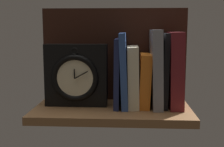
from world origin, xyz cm
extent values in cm
cube|color=brown|center=(0.00, 0.00, -1.25)|extent=(50.77, 25.04, 2.50)
cube|color=black|center=(0.00, 11.92, 16.26)|extent=(50.77, 1.20, 32.51)
cube|color=#192147|center=(1.52, 3.16, 11.11)|extent=(1.85, 15.42, 22.23)
cube|color=#2D4C8E|center=(3.68, 3.16, 12.05)|extent=(3.14, 16.07, 24.17)
cube|color=beige|center=(6.76, 3.16, 9.88)|extent=(3.96, 14.55, 19.83)
cube|color=orange|center=(10.55, 3.16, 8.62)|extent=(4.14, 13.16, 17.36)
cube|color=gray|center=(14.17, 3.16, 12.56)|extent=(3.86, 16.32, 25.20)
cube|color=black|center=(16.92, 3.16, 11.99)|extent=(2.07, 12.36, 24.01)
cube|color=maroon|center=(20.18, 3.16, 12.19)|extent=(4.68, 15.18, 24.46)
cube|color=black|center=(-12.04, 2.55, 10.23)|extent=(20.46, 5.09, 20.46)
torus|color=black|center=(-12.04, -0.40, 9.62)|extent=(15.43, 1.90, 15.43)
cylinder|color=beige|center=(-12.04, -0.40, 9.62)|extent=(12.45, 0.60, 12.45)
cube|color=black|center=(-12.05, -0.90, 11.15)|extent=(0.31, 0.30, 3.05)
cube|color=black|center=(-9.90, -0.90, 10.79)|extent=(4.42, 0.30, 2.61)
torus|color=black|center=(-12.04, 0.00, 18.34)|extent=(2.44, 0.44, 2.44)
camera|label=1|loc=(5.59, -94.18, 25.37)|focal=47.86mm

